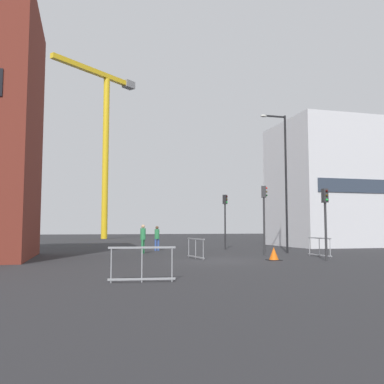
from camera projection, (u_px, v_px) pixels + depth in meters
ground at (216, 261)px, 20.77m from camera, size 160.00×160.00×0.00m
office_block at (330, 185)px, 37.47m from camera, size 9.10×8.51×10.97m
construction_crane at (105, 131)px, 61.04m from camera, size 12.21×10.13×24.60m
streetlamp_tall at (283, 173)px, 27.27m from camera, size 1.82×0.24×9.06m
traffic_light_island at (225, 213)px, 31.42m from camera, size 0.36×0.37×4.12m
traffic_light_far at (325, 212)px, 20.87m from camera, size 0.25×0.37×3.60m
traffic_light_crosswalk at (264, 209)px, 25.11m from camera, size 0.39×0.34×4.16m
pedestrian_walking at (157, 236)px, 29.64m from camera, size 0.34×0.34×1.75m
pedestrian_waiting at (143, 237)px, 26.45m from camera, size 0.34×0.34×1.83m
safety_barrier_right_run at (196, 248)px, 22.07m from camera, size 0.30×2.39×1.08m
safety_barrier_front at (319, 247)px, 23.48m from camera, size 0.08×2.38×1.08m
safety_barrier_left_run at (142, 264)px, 12.64m from camera, size 2.04×0.29×1.08m
traffic_cone_orange at (274, 254)px, 21.01m from camera, size 0.65×0.65×0.66m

